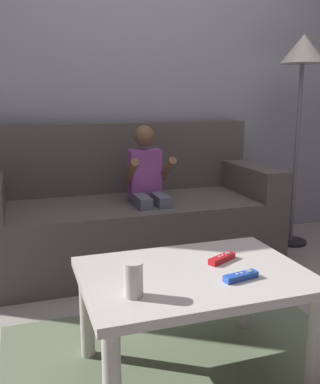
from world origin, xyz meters
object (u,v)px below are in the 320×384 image
(game_remote_blue_center, at_px, (241,276))
(soda_can, at_px, (133,279))
(couch, at_px, (129,215))
(coffee_table, at_px, (194,288))
(person_seated_on_couch, at_px, (148,188))
(floor_lamp, at_px, (302,65))
(game_remote_red_near_edge, at_px, (222,259))

(game_remote_blue_center, bearing_deg, soda_can, -178.99)
(game_remote_blue_center, bearing_deg, couch, 92.63)
(coffee_table, bearing_deg, person_seated_on_couch, 82.11)
(couch, distance_m, floor_lamp, 1.63)
(couch, xyz_separation_m, game_remote_red_near_edge, (0.08, -1.24, 0.14))
(person_seated_on_couch, distance_m, game_remote_blue_center, 1.25)
(coffee_table, xyz_separation_m, floor_lamp, (1.35, 1.26, 0.96))
(person_seated_on_couch, height_order, floor_lamp, floor_lamp)
(game_remote_red_near_edge, relative_size, soda_can, 1.16)
(game_remote_blue_center, xyz_separation_m, floor_lamp, (1.21, 1.38, 0.87))
(soda_can, bearing_deg, coffee_table, 25.28)
(couch, relative_size, game_remote_blue_center, 13.36)
(person_seated_on_couch, relative_size, soda_can, 7.62)
(game_remote_red_near_edge, bearing_deg, floor_lamp, 45.04)
(person_seated_on_couch, height_order, coffee_table, person_seated_on_couch)
(floor_lamp, bearing_deg, game_remote_red_near_edge, -134.96)
(person_seated_on_couch, xyz_separation_m, floor_lamp, (1.19, 0.13, 0.79))
(couch, bearing_deg, coffee_table, -93.04)
(coffee_table, height_order, floor_lamp, floor_lamp)
(game_remote_red_near_edge, height_order, floor_lamp, floor_lamp)
(game_remote_red_near_edge, xyz_separation_m, floor_lamp, (1.20, 1.20, 0.87))
(person_seated_on_couch, xyz_separation_m, soda_can, (-0.43, -1.26, -0.04))
(game_remote_red_near_edge, xyz_separation_m, game_remote_blue_center, (-0.01, -0.19, 0.00))
(person_seated_on_couch, distance_m, floor_lamp, 1.43)
(coffee_table, relative_size, game_remote_red_near_edge, 6.15)
(couch, height_order, person_seated_on_couch, person_seated_on_couch)
(couch, xyz_separation_m, floor_lamp, (1.28, -0.05, 1.01))
(game_remote_blue_center, bearing_deg, coffee_table, 137.55)
(game_remote_blue_center, height_order, soda_can, soda_can)
(couch, bearing_deg, person_seated_on_couch, -64.10)
(couch, relative_size, floor_lamp, 1.25)
(couch, height_order, game_remote_blue_center, couch)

